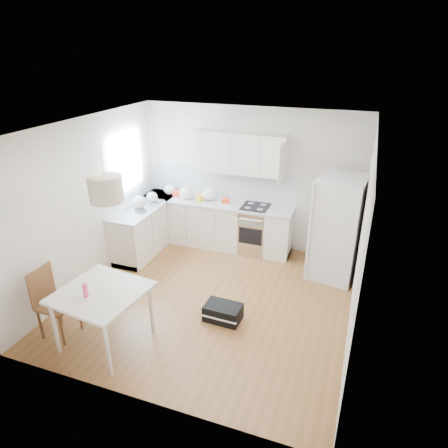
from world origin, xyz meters
name	(u,v)px	position (x,y,z in m)	size (l,w,h in m)	color
floor	(211,299)	(0.00, 0.00, 0.00)	(4.20, 4.20, 0.00)	brown
ceiling	(208,127)	(0.00, 0.00, 2.70)	(4.20, 4.20, 0.00)	white
wall_back	(250,179)	(0.00, 2.10, 1.35)	(4.20, 4.20, 0.00)	white
wall_left	(88,203)	(-2.10, 0.00, 1.35)	(4.20, 4.20, 0.00)	white
wall_right	(361,243)	(2.10, 0.00, 1.35)	(4.20, 4.20, 0.00)	white
window_glassblock	(126,161)	(-2.09, 1.15, 1.75)	(0.02, 1.00, 1.00)	#BFE0F9
cabinets_back	(216,224)	(-0.60, 1.80, 0.44)	(3.00, 0.60, 0.88)	silver
cabinets_left	(147,228)	(-1.80, 1.20, 0.44)	(0.60, 1.80, 0.88)	silver
counter_back	(215,203)	(-0.60, 1.80, 0.90)	(3.02, 0.64, 0.04)	silver
counter_left	(145,206)	(-1.80, 1.20, 0.90)	(0.64, 1.82, 0.04)	silver
backsplash_back	(221,183)	(-0.60, 2.09, 1.21)	(3.00, 0.01, 0.58)	white
backsplash_left	(130,188)	(-2.09, 1.20, 1.21)	(0.01, 1.80, 0.58)	white
upper_cabinets	(241,153)	(-0.15, 1.94, 1.88)	(1.70, 0.32, 0.75)	silver
range_oven	(255,230)	(0.20, 1.80, 0.44)	(0.50, 0.61, 0.88)	silver
sink	(144,206)	(-1.80, 1.15, 0.92)	(0.50, 0.80, 0.16)	silver
refrigerator	(338,228)	(1.74, 1.45, 0.88)	(0.85, 0.88, 1.76)	white
dining_table	(102,297)	(-0.94, -1.41, 0.72)	(1.15, 1.15, 0.81)	beige
dining_chair	(57,304)	(-1.63, -1.47, 0.50)	(0.42, 0.42, 1.00)	#4D2F17
drink_bottle	(85,289)	(-1.04, -1.56, 0.92)	(0.06, 0.06, 0.22)	#F24370
gym_bag	(223,312)	(0.36, -0.42, 0.12)	(0.52, 0.34, 0.24)	black
pendant_lamp	(106,189)	(-0.74, -1.30, 2.18)	(0.39, 0.39, 0.30)	beige
grocery_bag_a	(170,190)	(-1.61, 1.86, 1.02)	(0.23, 0.20, 0.21)	white
grocery_bag_b	(186,193)	(-1.19, 1.75, 1.04)	(0.27, 0.23, 0.25)	white
grocery_bag_c	(209,194)	(-0.75, 1.85, 1.05)	(0.28, 0.24, 0.26)	white
grocery_bag_d	(152,197)	(-1.74, 1.39, 1.02)	(0.22, 0.18, 0.19)	white
grocery_bag_e	(139,202)	(-1.80, 1.02, 1.04)	(0.26, 0.23, 0.24)	white
snack_orange	(226,201)	(-0.38, 1.80, 0.97)	(0.14, 0.09, 0.10)	#EC4315
snack_yellow	(199,198)	(-0.92, 1.76, 0.98)	(0.16, 0.10, 0.11)	gold
snack_red	(177,193)	(-1.44, 1.84, 0.98)	(0.16, 0.10, 0.11)	red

